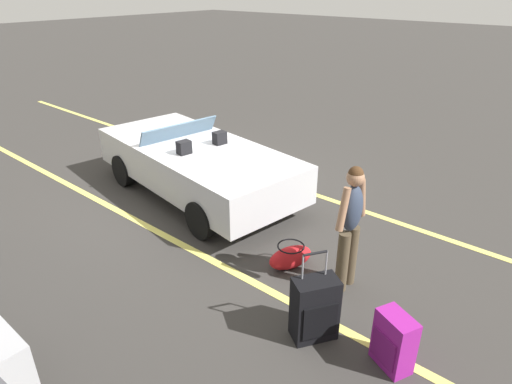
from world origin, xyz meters
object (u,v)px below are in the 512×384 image
(suitcase_large_black, at_px, (315,309))
(suitcase_medium_bright, at_px, (394,342))
(duffel_bag, at_px, (290,257))
(traveler_person, at_px, (351,222))
(convertible_car, at_px, (190,161))

(suitcase_large_black, relative_size, suitcase_medium_bright, 1.68)
(suitcase_medium_bright, bearing_deg, duffel_bag, -87.39)
(suitcase_medium_bright, relative_size, traveler_person, 0.38)
(duffel_bag, bearing_deg, suitcase_medium_bright, 158.17)
(convertible_car, bearing_deg, suitcase_medium_bright, 170.23)
(duffel_bag, bearing_deg, convertible_car, -15.44)
(convertible_car, xyz_separation_m, suitcase_large_black, (-3.80, 1.66, -0.22))
(suitcase_large_black, distance_m, suitcase_medium_bright, 0.85)
(convertible_car, distance_m, duffel_bag, 2.97)
(traveler_person, bearing_deg, suitcase_large_black, 102.84)
(suitcase_large_black, bearing_deg, duffel_bag, 170.27)
(convertible_car, relative_size, suitcase_large_black, 4.16)
(convertible_car, relative_size, duffel_bag, 6.16)
(suitcase_medium_bright, distance_m, traveler_person, 1.46)
(suitcase_medium_bright, xyz_separation_m, traveler_person, (1.02, -0.84, 0.62))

